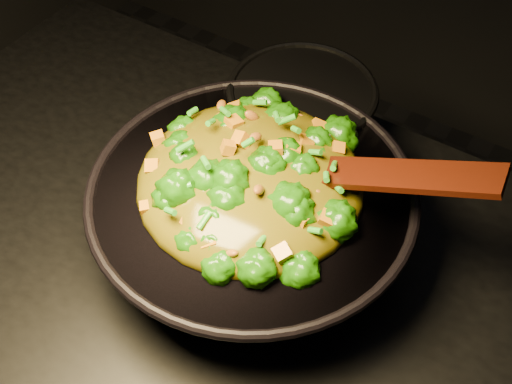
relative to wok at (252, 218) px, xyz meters
The scene contains 4 objects.
wok is the anchor object (origin of this frame).
stir_fry 0.12m from the wok, 138.22° to the left, with size 0.32×0.32×0.11m, color #1E6207, non-canonical shape.
spatula 0.19m from the wok, 23.12° to the left, with size 0.35×0.05×0.01m, color #331204.
back_pot 0.22m from the wok, 101.53° to the left, with size 0.23×0.23×0.13m, color black.
Camera 1 is at (0.40, -0.39, 1.70)m, focal length 45.00 mm.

